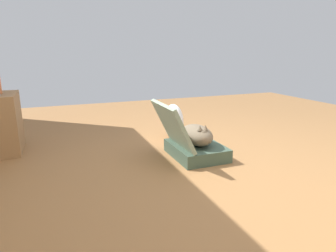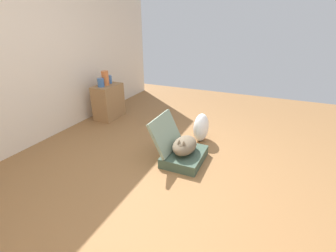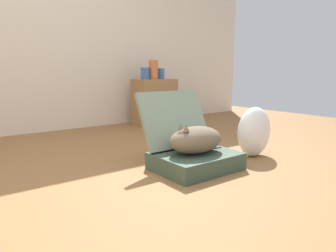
# 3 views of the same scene
# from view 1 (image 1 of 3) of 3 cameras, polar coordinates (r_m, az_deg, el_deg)

# --- Properties ---
(ground_plane) EXTENTS (7.68, 7.68, 0.00)m
(ground_plane) POSITION_cam_1_polar(r_m,az_deg,el_deg) (2.69, 9.98, -8.36)
(ground_plane) COLOR olive
(ground_plane) RESTS_ON ground
(suitcase_base) EXTENTS (0.59, 0.47, 0.13)m
(suitcase_base) POSITION_cam_1_polar(r_m,az_deg,el_deg) (2.96, 5.53, -4.75)
(suitcase_base) COLOR #384C3D
(suitcase_base) RESTS_ON ground
(suitcase_lid) EXTENTS (0.59, 0.24, 0.44)m
(suitcase_lid) POSITION_cam_1_polar(r_m,az_deg,el_deg) (2.77, 0.88, 0.10)
(suitcase_lid) COLOR gray
(suitcase_lid) RESTS_ON suitcase_base
(cat) EXTENTS (0.52, 0.28, 0.23)m
(cat) POSITION_cam_1_polar(r_m,az_deg,el_deg) (2.90, 5.65, -1.72)
(cat) COLOR brown
(cat) RESTS_ON suitcase_base
(plastic_bag_white) EXTENTS (0.35, 0.21, 0.42)m
(plastic_bag_white) POSITION_cam_1_polar(r_m,az_deg,el_deg) (3.48, 1.09, 0.85)
(plastic_bag_white) COLOR white
(plastic_bag_white) RESTS_ON ground
(side_table) EXTENTS (0.55, 0.33, 0.61)m
(side_table) POSITION_cam_1_polar(r_m,az_deg,el_deg) (3.47, -29.70, 0.45)
(side_table) COLOR olive
(side_table) RESTS_ON ground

